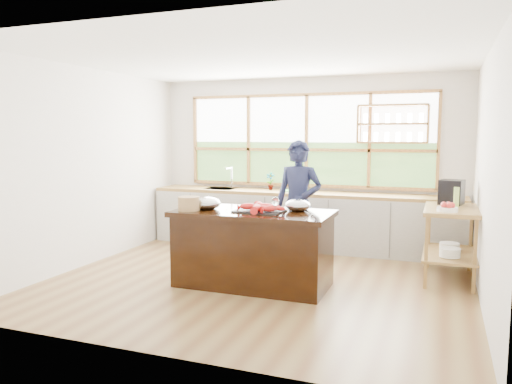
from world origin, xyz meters
The scene contains 18 objects.
ground_plane centered at (0.00, 0.00, 0.00)m, with size 5.00×5.00×0.00m, color olive.
room_shell centered at (0.02, 0.51, 1.75)m, with size 5.02×4.52×2.71m.
back_counter centered at (-0.02, 1.94, 0.45)m, with size 4.90×0.63×0.90m.
right_shelf_unit centered at (2.19, 0.89, 0.60)m, with size 0.62×1.10×0.90m.
island centered at (0.00, -0.20, 0.45)m, with size 1.85×0.90×0.90m.
cook centered at (0.30, 0.70, 0.86)m, with size 0.63×0.41×1.72m, color #171B38.
potted_plant centered at (-0.54, 2.00, 1.04)m, with size 0.15×0.10×0.29m, color slate.
cutting_board centered at (-0.09, 1.94, 0.91)m, with size 0.40×0.30×0.01m, color green.
espresso_machine centered at (2.19, 1.23, 1.06)m, with size 0.28×0.30×0.32m, color black.
wine_bottle centered at (2.24, 0.87, 1.03)m, with size 0.06×0.06×0.26m, color #9BC156.
fruit_bowl centered at (2.14, 0.56, 0.94)m, with size 0.24×0.24×0.11m.
slate_board centered at (0.09, -0.22, 0.91)m, with size 0.55×0.40×0.02m, color black.
lobster_pile centered at (0.11, -0.25, 0.96)m, with size 0.52×0.48×0.08m.
mixing_bowl_left centered at (-0.57, -0.24, 0.97)m, with size 0.32×0.32×0.16m, color #ACADB3.
mixing_bowl_right centered at (0.49, 0.01, 0.96)m, with size 0.30×0.30×0.15m, color #ACADB3.
wine_glass centered at (0.39, -0.53, 1.06)m, with size 0.08×0.08×0.22m.
wicker_basket centered at (-0.73, -0.42, 0.98)m, with size 0.25×0.25×0.16m, color #AB7D54.
parchment_roll centered at (-0.79, -0.03, 0.94)m, with size 0.08×0.08×0.30m, color white.
Camera 1 is at (2.07, -5.61, 1.79)m, focal length 35.00 mm.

